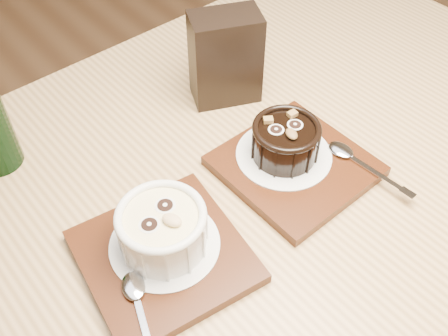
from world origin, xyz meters
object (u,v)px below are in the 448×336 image
Objects in this scene: ramekin_white at (162,228)px; tray_left at (164,256)px; tray_right at (295,166)px; condiment_stand at (225,58)px; table at (246,237)px; ramekin_dark at (286,139)px.

tray_left is at bearing -154.62° from ramekin_white.
tray_left and tray_right have the same top height.
tray_left is at bearing -142.82° from condiment_stand.
table is 0.16m from ramekin_dark.
condiment_stand is at bearing 98.65° from ramekin_dark.
table is 6.75× the size of tray_left.
table is 0.13m from tray_right.
ramekin_dark is at bearing -16.31° from ramekin_white.
tray_left is 1.75× the size of ramekin_white.
table is 13.39× the size of ramekin_dark.
tray_right is at bearing -2.82° from table.
tray_left reaches higher than table.
ramekin_white reaches higher than ramekin_dark.
tray_left is 0.32m from condiment_stand.
ramekin_white is 0.22m from tray_right.
tray_left is at bearing -175.94° from table.
tray_left is 0.22m from ramekin_dark.
condiment_stand reaches higher than ramekin_white.
tray_right is (0.08, -0.00, 0.10)m from table.
ramekin_white is 0.30m from condiment_stand.
ramekin_white is at bearing 179.37° from tray_right.
ramekin_dark is (0.21, 0.02, -0.00)m from ramekin_white.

